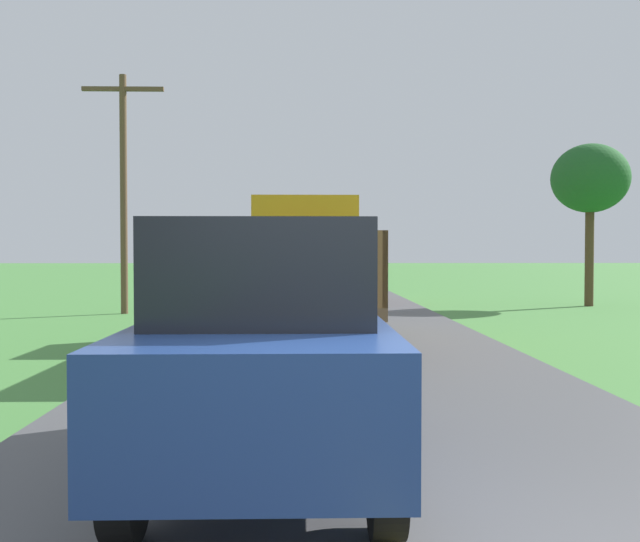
{
  "coord_description": "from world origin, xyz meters",
  "views": [
    {
      "loc": [
        -0.51,
        -3.51,
        1.79
      ],
      "look_at": [
        -0.16,
        10.3,
        1.4
      ],
      "focal_mm": 40.32,
      "sensor_mm": 36.0,
      "label": 1
    }
  ],
  "objects_px": {
    "banana_truck_near": "(305,268)",
    "roadside_tree_near_left": "(590,180)",
    "following_car": "(266,346)",
    "utility_pole_roadside": "(124,183)",
    "banana_truck_far": "(313,260)"
  },
  "relations": [
    {
      "from": "utility_pole_roadside",
      "to": "following_car",
      "type": "distance_m",
      "value": 16.04
    },
    {
      "from": "banana_truck_near",
      "to": "banana_truck_far",
      "type": "relative_size",
      "value": 1.0
    },
    {
      "from": "banana_truck_far",
      "to": "roadside_tree_near_left",
      "type": "distance_m",
      "value": 9.73
    },
    {
      "from": "banana_truck_far",
      "to": "roadside_tree_near_left",
      "type": "relative_size",
      "value": 1.11
    },
    {
      "from": "utility_pole_roadside",
      "to": "banana_truck_far",
      "type": "bearing_deg",
      "value": 44.83
    },
    {
      "from": "roadside_tree_near_left",
      "to": "banana_truck_near",
      "type": "bearing_deg",
      "value": -134.94
    },
    {
      "from": "banana_truck_far",
      "to": "roadside_tree_near_left",
      "type": "height_order",
      "value": "roadside_tree_near_left"
    },
    {
      "from": "roadside_tree_near_left",
      "to": "following_car",
      "type": "xyz_separation_m",
      "value": [
        -9.55,
        -17.51,
        -3.01
      ]
    },
    {
      "from": "roadside_tree_near_left",
      "to": "following_car",
      "type": "bearing_deg",
      "value": -118.61
    },
    {
      "from": "following_car",
      "to": "utility_pole_roadside",
      "type": "bearing_deg",
      "value": 107.6
    },
    {
      "from": "banana_truck_near",
      "to": "roadside_tree_near_left",
      "type": "distance_m",
      "value": 13.32
    },
    {
      "from": "banana_truck_near",
      "to": "following_car",
      "type": "bearing_deg",
      "value": -92.25
    },
    {
      "from": "following_car",
      "to": "banana_truck_far",
      "type": "bearing_deg",
      "value": 88.13
    },
    {
      "from": "banana_truck_near",
      "to": "utility_pole_roadside",
      "type": "distance_m",
      "value": 8.81
    },
    {
      "from": "banana_truck_near",
      "to": "roadside_tree_near_left",
      "type": "bearing_deg",
      "value": 45.06
    }
  ]
}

